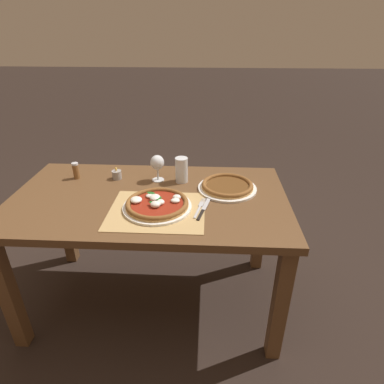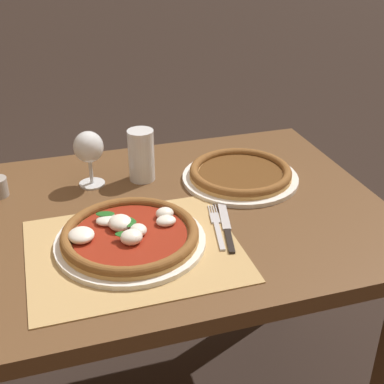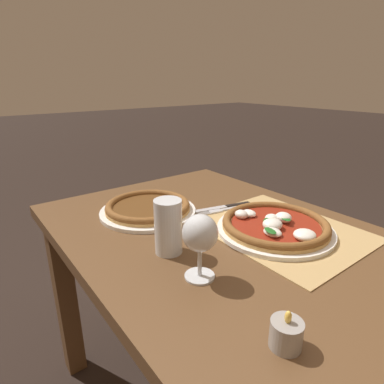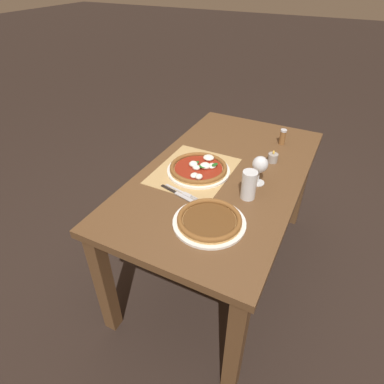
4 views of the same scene
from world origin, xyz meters
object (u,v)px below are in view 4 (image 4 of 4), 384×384
at_px(pepper_shaker, 283,137).
at_px(pint_glass, 249,185).
at_px(pizza_near, 199,168).
at_px(fork, 181,192).
at_px(knife, 178,194).
at_px(wine_glass, 260,166).
at_px(pizza_far, 209,220).
at_px(votive_candle, 273,158).

bearing_deg(pepper_shaker, pint_glass, -0.97).
distance_m(pizza_near, fork, 0.21).
bearing_deg(knife, pizza_near, 178.91).
xyz_separation_m(wine_glass, pepper_shaker, (-0.48, 0.00, -0.06)).
height_order(pizza_far, pepper_shaker, pepper_shaker).
bearing_deg(pizza_far, wine_glass, 166.73).
relative_size(pint_glass, votive_candle, 2.01).
distance_m(pizza_near, pizza_far, 0.42).
xyz_separation_m(pizza_far, fork, (-0.15, -0.22, -0.01)).
bearing_deg(pizza_far, pizza_near, -147.98).
distance_m(pint_glass, votive_candle, 0.39).
relative_size(pizza_near, votive_candle, 4.74).
xyz_separation_m(pint_glass, knife, (0.13, -0.31, -0.06)).
bearing_deg(pizza_far, votive_candle, 170.84).
xyz_separation_m(pizza_far, pepper_shaker, (-0.88, 0.10, 0.03)).
bearing_deg(pepper_shaker, wine_glass, -0.38).
height_order(pint_glass, pepper_shaker, pint_glass).
relative_size(wine_glass, pint_glass, 1.07).
bearing_deg(pint_glass, votive_candle, 177.44).
xyz_separation_m(pizza_far, votive_candle, (-0.64, 0.10, 0.00)).
relative_size(pizza_near, wine_glass, 2.20).
relative_size(wine_glass, votive_candle, 2.15).
height_order(pizza_far, knife, pizza_far).
xyz_separation_m(votive_candle, pepper_shaker, (-0.24, -0.01, 0.03)).
bearing_deg(knife, pint_glass, 113.15).
height_order(pizza_far, pint_glass, pint_glass).
height_order(pint_glass, knife, pint_glass).
height_order(fork, knife, knife).
distance_m(wine_glass, pepper_shaker, 0.49).
bearing_deg(pizza_near, pint_glass, 72.56).
xyz_separation_m(pizza_near, wine_glass, (-0.04, 0.32, 0.08)).
xyz_separation_m(pizza_far, knife, (-0.12, -0.23, -0.01)).
xyz_separation_m(wine_glass, votive_candle, (-0.25, 0.01, -0.08)).
bearing_deg(pint_glass, pizza_near, -107.44).
distance_m(wine_glass, votive_candle, 0.26).
height_order(pizza_near, votive_candle, votive_candle).
bearing_deg(knife, pizza_far, 61.20).
xyz_separation_m(fork, pepper_shaker, (-0.74, 0.31, 0.04)).
height_order(pizza_near, pint_glass, pint_glass).
relative_size(fork, knife, 0.94).
height_order(pint_glass, fork, pint_glass).
relative_size(pizza_near, pint_glass, 2.35).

